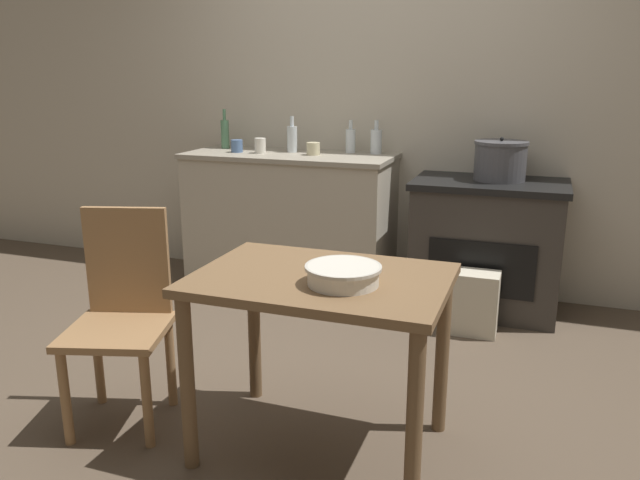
{
  "coord_description": "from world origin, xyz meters",
  "views": [
    {
      "loc": [
        1.06,
        -2.6,
        1.46
      ],
      "look_at": [
        0.0,
        0.37,
        0.61
      ],
      "focal_mm": 35.0,
      "sensor_mm": 36.0,
      "label": 1
    }
  ],
  "objects": [
    {
      "name": "cup_center",
      "position": [
        -0.72,
        1.2,
        0.98
      ],
      "size": [
        0.07,
        0.07,
        0.1
      ],
      "primitive_type": "cylinder",
      "color": "silver",
      "rests_on": "counter_cabinet"
    },
    {
      "name": "stove",
      "position": [
        0.78,
        1.27,
        0.41
      ],
      "size": [
        0.92,
        0.6,
        0.82
      ],
      "color": "#38332D",
      "rests_on": "ground_plane"
    },
    {
      "name": "mixing_bowl_large",
      "position": [
        0.43,
        -0.59,
        0.76
      ],
      "size": [
        0.27,
        0.27,
        0.07
      ],
      "color": "silver",
      "rests_on": "work_table"
    },
    {
      "name": "counter_cabinet",
      "position": [
        -0.53,
        1.26,
        0.47
      ],
      "size": [
        1.4,
        0.62,
        0.93
      ],
      "color": "#B2A893",
      "rests_on": "ground_plane"
    },
    {
      "name": "bottle_mid_left",
      "position": [
        -0.16,
        1.43,
        1.02
      ],
      "size": [
        0.07,
        0.07,
        0.22
      ],
      "color": "silver",
      "rests_on": "counter_cabinet"
    },
    {
      "name": "cup_mid_right",
      "position": [
        -0.36,
        1.23,
        0.97
      ],
      "size": [
        0.09,
        0.09,
        0.08
      ],
      "primitive_type": "cylinder",
      "color": "beige",
      "rests_on": "counter_cabinet"
    },
    {
      "name": "bottle_left",
      "position": [
        -1.07,
        1.36,
        1.04
      ],
      "size": [
        0.06,
        0.06,
        0.27
      ],
      "color": "#517F5B",
      "rests_on": "counter_cabinet"
    },
    {
      "name": "wall_back",
      "position": [
        0.0,
        1.58,
        1.27
      ],
      "size": [
        8.0,
        0.07,
        2.55
      ],
      "color": "beige",
      "rests_on": "ground_plane"
    },
    {
      "name": "flour_sack",
      "position": [
        0.77,
        0.85,
        0.18
      ],
      "size": [
        0.27,
        0.19,
        0.36
      ],
      "primitive_type": "cube",
      "color": "beige",
      "rests_on": "ground_plane"
    },
    {
      "name": "stock_pot",
      "position": [
        0.82,
        1.31,
        0.94
      ],
      "size": [
        0.32,
        0.32,
        0.26
      ],
      "color": "#4C4C51",
      "rests_on": "stove"
    },
    {
      "name": "work_table",
      "position": [
        0.32,
        -0.52,
        0.6
      ],
      "size": [
        0.94,
        0.67,
        0.72
      ],
      "color": "brown",
      "rests_on": "ground_plane"
    },
    {
      "name": "ground_plane",
      "position": [
        0.0,
        0.0,
        0.0
      ],
      "size": [
        14.0,
        14.0,
        0.0
      ],
      "primitive_type": "plane",
      "color": "brown"
    },
    {
      "name": "cup_center_right",
      "position": [
        -0.89,
        1.19,
        0.97
      ],
      "size": [
        0.08,
        0.08,
        0.08
      ],
      "primitive_type": "cylinder",
      "color": "#4C6B99",
      "rests_on": "counter_cabinet"
    },
    {
      "name": "chair",
      "position": [
        -0.55,
        -0.56,
        0.48
      ],
      "size": [
        0.5,
        0.5,
        0.91
      ],
      "rotation": [
        0.0,
        0.0,
        0.29
      ],
      "color": "#997047",
      "rests_on": "ground_plane"
    },
    {
      "name": "bottle_far_left",
      "position": [
        -0.54,
        1.32,
        1.02
      ],
      "size": [
        0.07,
        0.07,
        0.24
      ],
      "color": "silver",
      "rests_on": "counter_cabinet"
    },
    {
      "name": "bottle_center_left",
      "position": [
        0.02,
        1.42,
        1.02
      ],
      "size": [
        0.07,
        0.07,
        0.22
      ],
      "color": "silver",
      "rests_on": "counter_cabinet"
    }
  ]
}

